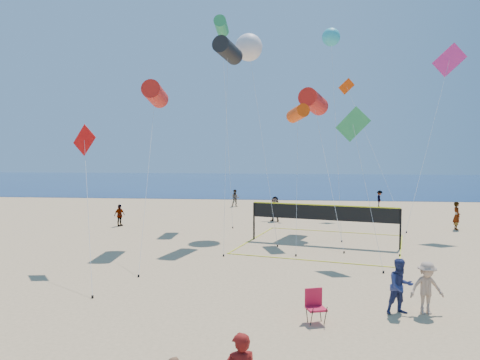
# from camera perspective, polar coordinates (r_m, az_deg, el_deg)

# --- Properties ---
(ocean) EXTENTS (140.00, 50.00, 0.03)m
(ocean) POSITION_cam_1_polar(r_m,az_deg,el_deg) (73.51, 5.55, -0.31)
(ocean) COLOR navy
(ocean) RESTS_ON ground
(bystander_a) EXTENTS (1.04, 0.91, 1.81)m
(bystander_a) POSITION_cam_1_polar(r_m,az_deg,el_deg) (16.33, 18.97, -12.17)
(bystander_a) COLOR navy
(bystander_a) RESTS_ON ground
(bystander_b) EXTENTS (1.18, 0.78, 1.71)m
(bystander_b) POSITION_cam_1_polar(r_m,az_deg,el_deg) (16.65, 21.81, -12.11)
(bystander_b) COLOR tan
(bystander_b) RESTS_ON ground
(far_person_0) EXTENTS (0.75, 0.95, 1.51)m
(far_person_0) POSITION_cam_1_polar(r_m,az_deg,el_deg) (33.36, -14.48, -4.18)
(far_person_0) COLOR gray
(far_person_0) RESTS_ON ground
(far_person_1) EXTENTS (1.77, 1.21, 1.83)m
(far_person_1) POSITION_cam_1_polar(r_m,az_deg,el_deg) (34.51, 4.27, -3.53)
(far_person_1) COLOR gray
(far_person_1) RESTS_ON ground
(far_person_2) EXTENTS (0.45, 0.68, 1.86)m
(far_person_2) POSITION_cam_1_polar(r_m,az_deg,el_deg) (33.95, 24.91, -3.98)
(far_person_2) COLOR gray
(far_person_2) RESTS_ON ground
(far_person_3) EXTENTS (0.82, 0.68, 1.57)m
(far_person_3) POSITION_cam_1_polar(r_m,az_deg,el_deg) (43.04, -0.58, -2.22)
(far_person_3) COLOR gray
(far_person_3) RESTS_ON ground
(far_person_4) EXTENTS (0.80, 1.09, 1.52)m
(far_person_4) POSITION_cam_1_polar(r_m,az_deg,el_deg) (44.56, 16.66, -2.21)
(far_person_4) COLOR gray
(far_person_4) RESTS_ON ground
(camp_chair) EXTENTS (0.69, 0.80, 1.15)m
(camp_chair) POSITION_cam_1_polar(r_m,az_deg,el_deg) (15.06, 9.11, -14.66)
(camp_chair) COLOR red
(camp_chair) RESTS_ON ground
(volleyball_net) EXTENTS (10.13, 10.02, 2.23)m
(volleyball_net) POSITION_cam_1_polar(r_m,az_deg,el_deg) (26.57, 10.13, -4.50)
(volleyball_net) COLOR black
(volleyball_net) RESTS_ON ground
(kite_0) EXTENTS (1.83, 8.32, 9.05)m
(kite_0) POSITION_cam_1_polar(r_m,az_deg,el_deg) (26.83, -10.29, 10.25)
(kite_0) COLOR red
(kite_0) RESTS_ON ground
(kite_1) EXTENTS (1.62, 6.49, 11.80)m
(kite_1) POSITION_cam_1_polar(r_m,az_deg,el_deg) (28.63, -1.50, 15.50)
(kite_1) COLOR black
(kite_1) RESTS_ON ground
(kite_2) EXTENTS (1.37, 5.62, 7.90)m
(kite_2) POSITION_cam_1_polar(r_m,az_deg,el_deg) (27.71, 7.06, 8.03)
(kite_2) COLOR #EC4408
(kite_2) RESTS_ON ground
(kite_3) EXTENTS (3.03, 5.13, 6.46)m
(kite_3) POSITION_cam_1_polar(r_m,az_deg,el_deg) (22.23, -18.40, 3.75)
(kite_3) COLOR #C2090A
(kite_3) RESTS_ON ground
(kite_4) EXTENTS (1.88, 2.87, 7.35)m
(kite_4) POSITION_cam_1_polar(r_m,az_deg,el_deg) (22.88, 13.75, 5.93)
(kite_4) COLOR #2E9750
(kite_4) RESTS_ON ground
(kite_5) EXTENTS (5.73, 7.88, 12.02)m
(kite_5) POSITION_cam_1_polar(r_m,az_deg,el_deg) (32.92, 24.01, 12.53)
(kite_5) COLOR #DC2B88
(kite_5) RESTS_ON ground
(kite_6) EXTENTS (3.21, 6.71, 12.82)m
(kite_6) POSITION_cam_1_polar(r_m,az_deg,el_deg) (31.63, 1.08, 15.86)
(kite_6) COLOR silver
(kite_6) RESTS_ON ground
(kite_7) EXTENTS (1.48, 5.90, 13.33)m
(kite_7) POSITION_cam_1_polar(r_m,az_deg,el_deg) (32.97, 11.04, 16.71)
(kite_7) COLOR #31B6C6
(kite_7) RESTS_ON ground
(kite_8) EXTENTS (1.66, 4.15, 14.70)m
(kite_8) POSITION_cam_1_polar(r_m,az_deg,el_deg) (35.35, -2.28, 18.21)
(kite_8) COLOR #2E9750
(kite_8) RESTS_ON ground
(kite_9) EXTENTS (3.61, 8.01, 10.93)m
(kite_9) POSITION_cam_1_polar(r_m,az_deg,el_deg) (37.90, 13.40, 9.74)
(kite_9) COLOR #EC4408
(kite_9) RESTS_ON ground
(kite_10) EXTENTS (2.35, 8.60, 9.18)m
(kite_10) POSITION_cam_1_polar(r_m,az_deg,el_deg) (31.17, 8.97, 9.38)
(kite_10) COLOR red
(kite_10) RESTS_ON ground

